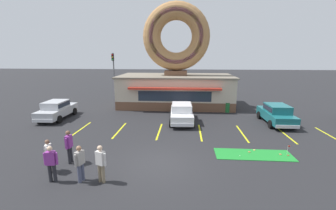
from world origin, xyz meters
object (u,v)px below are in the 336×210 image
pedestrian_blue_sweater_man (101,162)px  car_silver (57,109)px  golf_ball (240,156)px  pedestrian_beanie_man (80,162)px  pedestrian_clipboard_woman (49,154)px  trash_bin (227,107)px  putting_flag_pin (288,148)px  car_white (182,112)px  car_teal (276,113)px  pedestrian_leather_jacket_man (69,145)px  traffic_light_pole (114,69)px  pedestrian_hooded_kid (51,162)px

pedestrian_blue_sweater_man → car_silver: bearing=128.4°
car_silver → pedestrian_blue_sweater_man: 12.31m
golf_ball → pedestrian_beanie_man: pedestrian_beanie_man is taller
pedestrian_clipboard_woman → trash_bin: bearing=49.7°
putting_flag_pin → car_white: (-6.08, 5.91, 0.43)m
car_teal → pedestrian_leather_jacket_man: bearing=-149.2°
putting_flag_pin → pedestrian_clipboard_woman: 12.55m
putting_flag_pin → pedestrian_clipboard_woman: (-12.23, -2.78, 0.46)m
pedestrian_beanie_man → pedestrian_leather_jacket_man: bearing=129.4°
car_white → traffic_light_pole: 14.96m
car_teal → pedestrian_clipboard_woman: pedestrian_clipboard_woman is taller
pedestrian_blue_sweater_man → traffic_light_pole: bearing=105.9°
pedestrian_blue_sweater_man → trash_bin: bearing=59.5°
traffic_light_pole → golf_ball: bearing=-54.6°
golf_ball → car_silver: 15.79m
car_silver → pedestrian_leather_jacket_man: pedestrian_leather_jacket_man is taller
golf_ball → trash_bin: (1.08, 10.10, 0.45)m
pedestrian_hooded_kid → trash_bin: (9.93, 13.28, -0.43)m
putting_flag_pin → trash_bin: (-1.66, 9.67, 0.06)m
putting_flag_pin → pedestrian_leather_jacket_man: pedestrian_leather_jacket_man is taller
car_silver → pedestrian_hooded_kid: 11.20m
car_silver → golf_ball: bearing=-24.7°
pedestrian_blue_sweater_man → pedestrian_hooded_kid: size_ratio=1.03×
car_teal → traffic_light_pole: (-16.99, 11.18, 2.84)m
car_white → pedestrian_blue_sweater_man: bearing=-109.6°
pedestrian_hooded_kid → traffic_light_pole: traffic_light_pole is taller
car_white → car_silver: same height
car_teal → pedestrian_blue_sweater_man: bearing=-139.0°
putting_flag_pin → pedestrian_blue_sweater_man: 10.06m
golf_ball → car_silver: (-14.32, 6.60, 0.82)m
traffic_light_pole → pedestrian_leather_jacket_man: bearing=-79.2°
car_silver → traffic_light_pole: traffic_light_pole is taller
pedestrian_beanie_man → putting_flag_pin: bearing=18.6°
pedestrian_blue_sweater_man → pedestrian_leather_jacket_man: (-2.29, 1.65, 0.03)m
pedestrian_leather_jacket_man → pedestrian_beanie_man: 2.14m
pedestrian_beanie_man → pedestrian_blue_sweater_man: bearing=0.2°
pedestrian_beanie_man → traffic_light_pole: (-5.00, 20.79, 2.78)m
pedestrian_blue_sweater_man → pedestrian_hooded_kid: (-2.18, -0.13, -0.03)m
pedestrian_beanie_man → pedestrian_hooded_kid: bearing=-174.3°
pedestrian_beanie_man → traffic_light_pole: bearing=103.5°
car_silver → traffic_light_pole: (1.71, 11.13, 2.84)m
pedestrian_blue_sweater_man → pedestrian_leather_jacket_man: pedestrian_leather_jacket_man is taller
car_white → pedestrian_blue_sweater_man: size_ratio=2.69×
car_teal → pedestrian_beanie_man: (-11.99, -9.61, 0.06)m
car_silver → trash_bin: size_ratio=4.72×
traffic_light_pole → trash_bin: bearing=-29.1°
pedestrian_blue_sweater_man → pedestrian_hooded_kid: bearing=-176.7°
pedestrian_hooded_kid → pedestrian_beanie_man: bearing=5.7°
trash_bin → traffic_light_pole: (-13.69, 7.63, 3.21)m
car_white → traffic_light_pole: traffic_light_pole is taller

